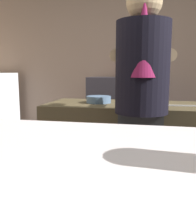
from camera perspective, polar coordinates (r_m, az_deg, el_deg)
The scene contains 8 objects.
wall_back at distance 3.53m, azimuth 9.41°, elevation 11.58°, with size 5.20×0.10×2.70m, color gray.
prep_counter at distance 2.23m, azimuth 16.29°, elevation -10.43°, with size 2.10×0.60×0.93m, color brown.
back_shelf at distance 3.32m, azimuth 5.80°, elevation -1.90°, with size 0.92×0.36×1.12m, color #39353E.
bartender at distance 1.65m, azimuth 9.77°, elevation 2.13°, with size 0.44×0.52×1.72m.
mixing_bowl at distance 2.17m, azimuth 0.15°, elevation 2.85°, with size 0.21×0.21×0.06m, color slate.
chefs_knife at distance 2.07m, azimuth 17.91°, elevation 1.40°, with size 0.24×0.03×0.01m, color silver.
bottle_soy at distance 3.18m, azimuth 7.63°, elevation 9.33°, with size 0.06×0.06×0.23m.
bottle_vinegar at distance 3.36m, azimuth 5.11°, elevation 9.54°, with size 0.07×0.07×0.25m.
Camera 1 is at (0.16, -1.32, 1.20)m, focal length 40.58 mm.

